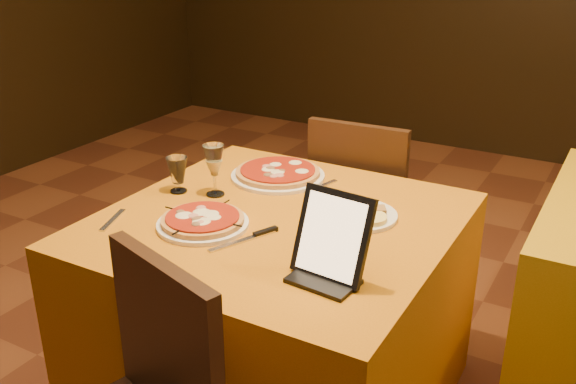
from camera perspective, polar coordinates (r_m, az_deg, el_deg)
The scene contains 11 objects.
main_table at distance 2.28m, azimuth -0.86°, elevation -10.90°, with size 1.10×1.10×0.75m, color #B9690B.
chair_main_far at distance 2.88m, azimuth 7.24°, elevation -1.74°, with size 0.41×0.41×0.91m, color #31230F, non-canonical shape.
pizza_near at distance 2.06m, azimuth -7.59°, elevation -2.63°, with size 0.29×0.29×0.03m.
pizza_far at distance 2.43m, azimuth -0.91°, elevation 1.62°, with size 0.35×0.35×0.03m.
cutlet_dish at distance 2.11m, azimuth 6.20°, elevation -1.91°, with size 0.26×0.26×0.03m.
wine_glass at distance 2.26m, azimuth -6.56°, elevation 1.96°, with size 0.09×0.09×0.19m, color #D2C377, non-canonical shape.
water_glass at distance 2.31m, azimuth -9.79°, elevation 1.51°, with size 0.07×0.07×0.13m, color white, non-canonical shape.
tablet at distance 1.72m, azimuth 3.99°, elevation -3.87°, with size 0.21×0.02×0.24m, color black.
knife at distance 1.95m, azimuth -4.07°, elevation -4.33°, with size 0.23×0.02×0.01m, color #AAAAB0.
fork_near at distance 2.15m, azimuth -15.32°, elevation -2.42°, with size 0.16×0.02×0.01m, color silver.
fork_far at distance 2.35m, azimuth 2.96°, elevation 0.52°, with size 0.16×0.02×0.01m, color silver.
Camera 1 is at (0.85, -1.39, 1.63)m, focal length 40.00 mm.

